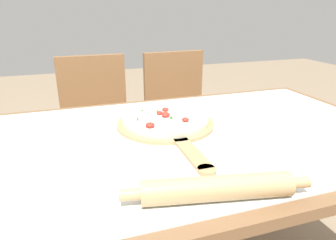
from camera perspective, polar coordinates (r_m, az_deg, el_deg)
name	(u,v)px	position (r m, az deg, el deg)	size (l,w,h in m)	color
dining_table	(189,162)	(1.03, 4.01, -8.04)	(1.47, 0.88, 0.73)	brown
towel_cloth	(190,135)	(0.99, 4.16, -2.91)	(1.39, 0.80, 0.00)	silver
pizza_peel	(167,126)	(1.04, -0.11, -1.12)	(0.34, 0.54, 0.01)	tan
pizza	(165,119)	(1.06, -0.51, 0.28)	(0.30, 0.30, 0.04)	beige
rolling_pin	(217,188)	(0.67, 9.35, -12.71)	(0.42, 0.12, 0.06)	tan
chair_left	(97,123)	(1.76, -13.40, -0.63)	(0.40, 0.40, 0.88)	brown
chair_right	(179,114)	(1.86, 2.04, 1.08)	(0.42, 0.42, 0.88)	brown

